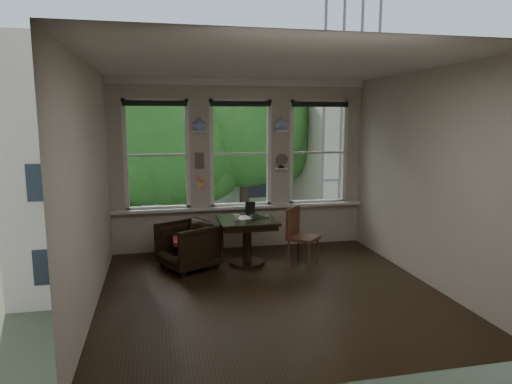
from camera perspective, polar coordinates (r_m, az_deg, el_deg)
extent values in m
plane|color=black|center=(6.35, 1.78, -12.28)|extent=(4.50, 4.50, 0.00)
plane|color=silver|center=(5.94, 1.93, 15.72)|extent=(4.50, 4.50, 0.00)
plane|color=beige|center=(8.15, -1.98, 3.40)|extent=(4.50, 0.00, 4.50)
plane|color=beige|center=(3.85, 9.97, -3.31)|extent=(4.50, 0.00, 4.50)
plane|color=beige|center=(5.85, -20.08, 0.53)|extent=(0.00, 4.50, 4.50)
plane|color=beige|center=(6.86, 20.42, 1.72)|extent=(0.00, 4.50, 4.50)
cube|color=white|center=(7.92, -7.09, 7.52)|extent=(0.26, 0.16, 0.03)
cube|color=white|center=(8.17, 3.18, 7.62)|extent=(0.26, 0.16, 0.03)
cube|color=#59544F|center=(7.98, -7.04, 3.93)|extent=(0.14, 0.06, 0.28)
imported|color=white|center=(7.91, -7.11, 8.52)|extent=(0.24, 0.24, 0.25)
imported|color=white|center=(8.17, 3.19, 8.60)|extent=(0.24, 0.24, 0.25)
imported|color=black|center=(7.22, -8.48, -6.64)|extent=(1.07, 1.06, 0.73)
cube|color=maroon|center=(7.20, -8.50, -5.99)|extent=(0.45, 0.45, 0.06)
imported|color=black|center=(7.29, 0.38, -3.17)|extent=(0.35, 0.26, 0.03)
imported|color=white|center=(7.13, -2.48, -3.17)|extent=(0.13, 0.13, 0.10)
imported|color=white|center=(7.12, -0.19, -3.15)|extent=(0.15, 0.15, 0.10)
cube|color=black|center=(7.49, -0.73, -2.06)|extent=(0.18, 0.13, 0.22)
cube|color=silver|center=(7.31, -1.54, -3.21)|extent=(0.28, 0.34, 0.00)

